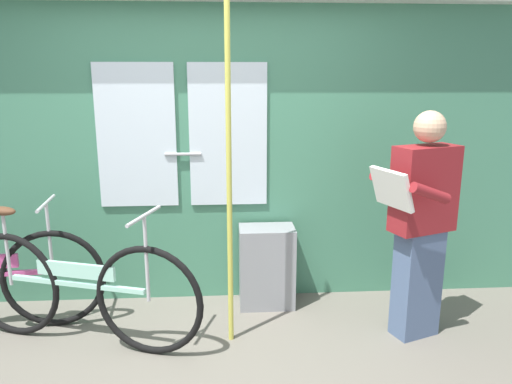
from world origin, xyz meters
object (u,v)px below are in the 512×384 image
Objects in this scene: bicycle_near_door at (76,289)px; trash_bin_by_wall at (267,266)px; passenger_reading_newspaper at (421,222)px; handrail_pole at (229,177)px.

bicycle_near_door reaches higher than trash_bin_by_wall.
bicycle_near_door is at bearing -159.49° from trash_bin_by_wall.
passenger_reading_newspaper reaches higher than trash_bin_by_wall.
handrail_pole is at bearing -21.08° from passenger_reading_newspaper.
trash_bin_by_wall is at bearing 60.34° from handrail_pole.
passenger_reading_newspaper is at bearing -0.50° from handrail_pole.
passenger_reading_newspaper is at bearing -27.85° from trash_bin_by_wall.
trash_bin_by_wall is at bearing 38.20° from bicycle_near_door.
bicycle_near_door is 1.09× the size of passenger_reading_newspaper.
passenger_reading_newspaper is 2.44× the size of trash_bin_by_wall.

